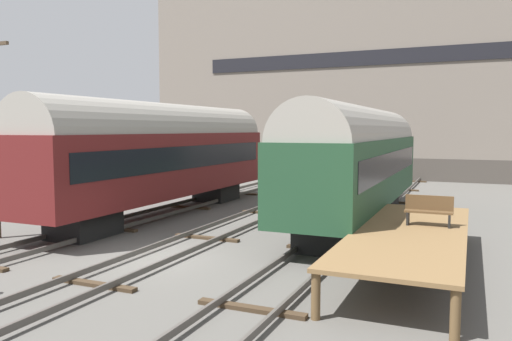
% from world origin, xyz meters
% --- Properties ---
extents(ground_plane, '(200.00, 200.00, 0.00)m').
position_xyz_m(ground_plane, '(0.00, 0.00, 0.00)').
color(ground_plane, '#56544F').
extents(track_left, '(2.60, 60.00, 0.26)m').
position_xyz_m(track_left, '(-4.47, 0.00, 0.14)').
color(track_left, '#4C4742').
rests_on(track_left, ground).
extents(track_middle, '(2.60, 60.00, 0.26)m').
position_xyz_m(track_middle, '(0.00, 0.00, 0.14)').
color(track_middle, '#4C4742').
rests_on(track_middle, ground).
extents(track_right, '(2.60, 60.00, 0.26)m').
position_xyz_m(track_right, '(4.47, 0.00, 0.14)').
color(track_right, '#4C4742').
rests_on(track_right, ground).
extents(train_car_green, '(2.91, 15.12, 5.02)m').
position_xyz_m(train_car_green, '(4.47, 8.28, 2.85)').
color(train_car_green, black).
rests_on(train_car_green, ground).
extents(train_car_maroon, '(3.02, 16.33, 5.28)m').
position_xyz_m(train_car_maroon, '(-4.47, 6.86, 3.00)').
color(train_car_maroon, black).
rests_on(train_car_maroon, ground).
extents(station_platform, '(3.06, 10.01, 1.13)m').
position_xyz_m(station_platform, '(7.31, 1.95, 1.04)').
color(station_platform, brown).
rests_on(station_platform, ground).
extents(bench, '(1.40, 0.40, 0.91)m').
position_xyz_m(bench, '(7.74, 2.92, 1.62)').
color(bench, brown).
rests_on(bench, station_platform).
extents(warehouse_building, '(39.06, 11.29, 17.73)m').
position_xyz_m(warehouse_building, '(0.59, 33.43, 8.86)').
color(warehouse_building, '#46403A').
rests_on(warehouse_building, ground).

